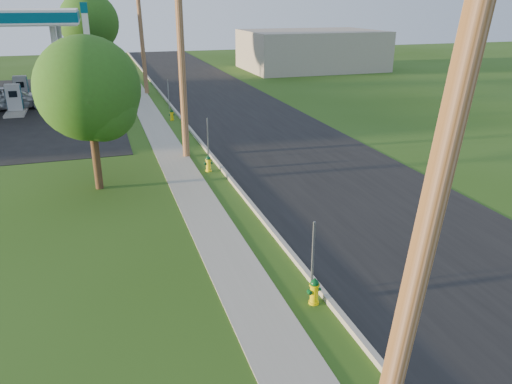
{
  "coord_description": "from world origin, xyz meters",
  "views": [
    {
      "loc": [
        -4.36,
        -5.68,
        6.92
      ],
      "look_at": [
        0.0,
        8.0,
        1.4
      ],
      "focal_mm": 35.0,
      "sensor_mm": 36.0,
      "label": 1
    }
  ],
  "objects_px": {
    "fuel_pump_se": "(22,92)",
    "car_silver": "(11,97)",
    "fuel_pump_ne": "(15,102)",
    "hydrant_near": "(314,291)",
    "hydrant_mid": "(208,164)",
    "utility_pole_near": "(436,189)",
    "utility_pole_mid": "(181,48)",
    "hydrant_far": "(172,115)",
    "tree_verge": "(91,93)",
    "tree_lot": "(90,25)",
    "utility_pole_far": "(141,30)",
    "price_pylon": "(87,32)"
  },
  "relations": [
    {
      "from": "price_pylon",
      "to": "hydrant_mid",
      "type": "relative_size",
      "value": 9.6
    },
    {
      "from": "utility_pole_near",
      "to": "utility_pole_mid",
      "type": "height_order",
      "value": "utility_pole_mid"
    },
    {
      "from": "utility_pole_mid",
      "to": "hydrant_near",
      "type": "bearing_deg",
      "value": -86.76
    },
    {
      "from": "fuel_pump_ne",
      "to": "hydrant_far",
      "type": "height_order",
      "value": "fuel_pump_ne"
    },
    {
      "from": "utility_pole_near",
      "to": "tree_verge",
      "type": "bearing_deg",
      "value": 105.05
    },
    {
      "from": "utility_pole_far",
      "to": "tree_verge",
      "type": "xyz_separation_m",
      "value": [
        -3.95,
        -21.32,
        -1.06
      ]
    },
    {
      "from": "fuel_pump_ne",
      "to": "hydrant_near",
      "type": "height_order",
      "value": "fuel_pump_ne"
    },
    {
      "from": "hydrant_near",
      "to": "car_silver",
      "type": "height_order",
      "value": "car_silver"
    },
    {
      "from": "utility_pole_far",
      "to": "hydrant_mid",
      "type": "xyz_separation_m",
      "value": [
        0.51,
        -20.51,
        -4.45
      ]
    },
    {
      "from": "utility_pole_near",
      "to": "utility_pole_mid",
      "type": "distance_m",
      "value": 18.0
    },
    {
      "from": "hydrant_near",
      "to": "fuel_pump_ne",
      "type": "bearing_deg",
      "value": 110.22
    },
    {
      "from": "tree_lot",
      "to": "tree_verge",
      "type": "bearing_deg",
      "value": -90.66
    },
    {
      "from": "utility_pole_near",
      "to": "utility_pole_far",
      "type": "distance_m",
      "value": 36.0
    },
    {
      "from": "hydrant_mid",
      "to": "car_silver",
      "type": "relative_size",
      "value": 0.15
    },
    {
      "from": "utility_pole_near",
      "to": "hydrant_far",
      "type": "xyz_separation_m",
      "value": [
        0.52,
        25.85,
        -4.47
      ]
    },
    {
      "from": "tree_verge",
      "to": "hydrant_far",
      "type": "height_order",
      "value": "tree_verge"
    },
    {
      "from": "utility_pole_far",
      "to": "price_pylon",
      "type": "relative_size",
      "value": 1.39
    },
    {
      "from": "hydrant_near",
      "to": "hydrant_far",
      "type": "bearing_deg",
      "value": 90.61
    },
    {
      "from": "utility_pole_mid",
      "to": "tree_verge",
      "type": "height_order",
      "value": "utility_pole_mid"
    },
    {
      "from": "car_silver",
      "to": "tree_lot",
      "type": "bearing_deg",
      "value": -38.28
    },
    {
      "from": "hydrant_near",
      "to": "car_silver",
      "type": "bearing_deg",
      "value": 109.96
    },
    {
      "from": "fuel_pump_se",
      "to": "hydrant_near",
      "type": "distance_m",
      "value": 31.7
    },
    {
      "from": "fuel_pump_se",
      "to": "utility_pole_far",
      "type": "bearing_deg",
      "value": 6.41
    },
    {
      "from": "utility_pole_far",
      "to": "hydrant_far",
      "type": "xyz_separation_m",
      "value": [
        0.52,
        -10.15,
        -4.47
      ]
    },
    {
      "from": "fuel_pump_se",
      "to": "car_silver",
      "type": "relative_size",
      "value": 0.67
    },
    {
      "from": "fuel_pump_se",
      "to": "hydrant_far",
      "type": "height_order",
      "value": "fuel_pump_se"
    },
    {
      "from": "tree_verge",
      "to": "tree_lot",
      "type": "bearing_deg",
      "value": 89.34
    },
    {
      "from": "fuel_pump_ne",
      "to": "tree_lot",
      "type": "height_order",
      "value": "tree_lot"
    },
    {
      "from": "tree_lot",
      "to": "car_silver",
      "type": "xyz_separation_m",
      "value": [
        -5.69,
        -10.87,
        -4.15
      ]
    },
    {
      "from": "fuel_pump_se",
      "to": "hydrant_near",
      "type": "bearing_deg",
      "value": -72.28
    },
    {
      "from": "hydrant_mid",
      "to": "utility_pole_near",
      "type": "bearing_deg",
      "value": -91.89
    },
    {
      "from": "price_pylon",
      "to": "car_silver",
      "type": "distance_m",
      "value": 11.44
    },
    {
      "from": "fuel_pump_ne",
      "to": "fuel_pump_se",
      "type": "xyz_separation_m",
      "value": [
        0.0,
        4.0,
        0.0
      ]
    },
    {
      "from": "utility_pole_near",
      "to": "car_silver",
      "type": "height_order",
      "value": "utility_pole_near"
    },
    {
      "from": "price_pylon",
      "to": "car_silver",
      "type": "xyz_separation_m",
      "value": [
        -5.4,
        8.97,
        -4.62
      ]
    },
    {
      "from": "hydrant_near",
      "to": "hydrant_far",
      "type": "height_order",
      "value": "hydrant_near"
    },
    {
      "from": "car_silver",
      "to": "hydrant_far",
      "type": "bearing_deg",
      "value": -134.62
    },
    {
      "from": "fuel_pump_se",
      "to": "hydrant_mid",
      "type": "bearing_deg",
      "value": -64.24
    },
    {
      "from": "tree_lot",
      "to": "car_silver",
      "type": "height_order",
      "value": "tree_lot"
    },
    {
      "from": "utility_pole_near",
      "to": "fuel_pump_ne",
      "type": "distance_m",
      "value": 32.51
    },
    {
      "from": "hydrant_mid",
      "to": "car_silver",
      "type": "xyz_separation_m",
      "value": [
        -9.81,
        16.97,
        0.47
      ]
    },
    {
      "from": "utility_pole_mid",
      "to": "hydrant_far",
      "type": "distance_m",
      "value": 9.13
    },
    {
      "from": "utility_pole_mid",
      "to": "car_silver",
      "type": "xyz_separation_m",
      "value": [
        -9.3,
        14.47,
        -4.14
      ]
    },
    {
      "from": "fuel_pump_ne",
      "to": "tree_verge",
      "type": "distance_m",
      "value": 17.32
    },
    {
      "from": "fuel_pump_se",
      "to": "hydrant_far",
      "type": "distance_m",
      "value": 13.14
    },
    {
      "from": "hydrant_far",
      "to": "hydrant_near",
      "type": "bearing_deg",
      "value": -89.39
    },
    {
      "from": "fuel_pump_se",
      "to": "price_pylon",
      "type": "xyz_separation_m",
      "value": [
        5.0,
        -11.5,
        4.71
      ]
    },
    {
      "from": "fuel_pump_ne",
      "to": "utility_pole_far",
      "type": "bearing_deg",
      "value": 29.33
    },
    {
      "from": "hydrant_near",
      "to": "hydrant_far",
      "type": "distance_m",
      "value": 21.05
    },
    {
      "from": "utility_pole_mid",
      "to": "hydrant_near",
      "type": "xyz_separation_m",
      "value": [
        0.75,
        -13.19,
        -4.61
      ]
    }
  ]
}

